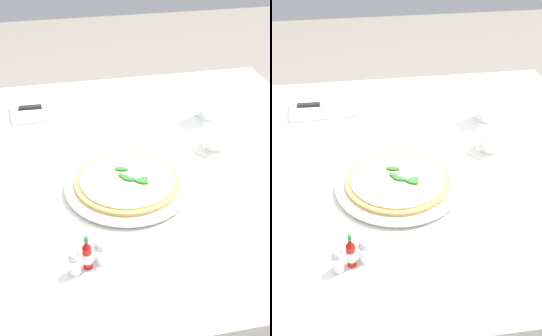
% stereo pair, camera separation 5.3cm
% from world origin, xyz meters
% --- Properties ---
extents(ground_plane, '(8.00, 8.00, 0.00)m').
position_xyz_m(ground_plane, '(0.00, 0.00, 0.00)').
color(ground_plane, slate).
extents(dining_table, '(1.16, 1.16, 0.75)m').
position_xyz_m(dining_table, '(0.00, 0.00, 0.62)').
color(dining_table, white).
rests_on(dining_table, ground_plane).
extents(pizza_plate, '(0.32, 0.32, 0.02)m').
position_xyz_m(pizza_plate, '(-0.06, -0.12, 0.76)').
color(pizza_plate, white).
rests_on(pizza_plate, dining_table).
extents(pizza, '(0.27, 0.27, 0.02)m').
position_xyz_m(pizza, '(-0.06, -0.12, 0.78)').
color(pizza, tan).
rests_on(pizza, pizza_plate).
extents(coffee_cup_near_left, '(0.13, 0.13, 0.06)m').
position_xyz_m(coffee_cup_near_left, '(0.22, 0.03, 0.78)').
color(coffee_cup_near_left, white).
rests_on(coffee_cup_near_left, dining_table).
extents(water_glass_left_edge, '(0.08, 0.08, 0.13)m').
position_xyz_m(water_glass_left_edge, '(0.27, 0.22, 0.81)').
color(water_glass_left_edge, white).
rests_on(water_glass_left_edge, dining_table).
extents(napkin_folded, '(0.23, 0.14, 0.02)m').
position_xyz_m(napkin_folded, '(-0.25, 0.35, 0.76)').
color(napkin_folded, white).
rests_on(napkin_folded, dining_table).
extents(dinner_knife, '(0.20, 0.03, 0.01)m').
position_xyz_m(dinner_knife, '(-0.25, 0.35, 0.78)').
color(dinner_knife, silver).
rests_on(dinner_knife, napkin_folded).
extents(hot_sauce_bottle, '(0.02, 0.02, 0.08)m').
position_xyz_m(hot_sauce_bottle, '(-0.20, -0.37, 0.79)').
color(hot_sauce_bottle, '#B7140F').
rests_on(hot_sauce_bottle, dining_table).
extents(salt_shaker, '(0.03, 0.03, 0.06)m').
position_xyz_m(salt_shaker, '(-0.17, -0.36, 0.78)').
color(salt_shaker, white).
rests_on(salt_shaker, dining_table).
extents(pepper_shaker, '(0.03, 0.03, 0.06)m').
position_xyz_m(pepper_shaker, '(-0.22, -0.38, 0.78)').
color(pepper_shaker, white).
rests_on(pepper_shaker, dining_table).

